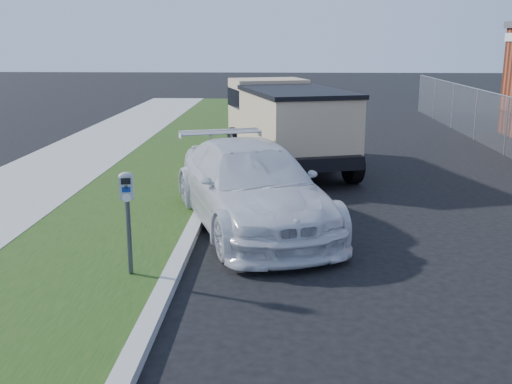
{
  "coord_description": "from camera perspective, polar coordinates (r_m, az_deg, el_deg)",
  "views": [
    {
      "loc": [
        -1.0,
        -8.74,
        3.47
      ],
      "look_at": [
        -1.4,
        1.0,
        1.0
      ],
      "focal_mm": 42.0,
      "sensor_mm": 36.0,
      "label": 1
    }
  ],
  "objects": [
    {
      "name": "dump_truck",
      "position": [
        16.88,
        2.76,
        6.87
      ],
      "size": [
        3.8,
        6.34,
        2.34
      ],
      "rotation": [
        0.0,
        0.0,
        0.29
      ],
      "color": "black",
      "rests_on": "ground"
    },
    {
      "name": "parking_meter",
      "position": [
        8.76,
        -12.17,
        -0.82
      ],
      "size": [
        0.23,
        0.17,
        1.52
      ],
      "rotation": [
        0.0,
        0.0,
        0.18
      ],
      "color": "#3F4247",
      "rests_on": "ground"
    },
    {
      "name": "white_wagon",
      "position": [
        11.45,
        -0.48,
        0.65
      ],
      "size": [
        3.85,
        5.84,
        1.57
      ],
      "primitive_type": "imported",
      "rotation": [
        0.0,
        0.0,
        0.33
      ],
      "color": "silver",
      "rests_on": "ground"
    },
    {
      "name": "streetside",
      "position": [
        12.16,
        -19.84,
        -2.9
      ],
      "size": [
        6.12,
        50.0,
        0.15
      ],
      "color": "gray",
      "rests_on": "ground"
    },
    {
      "name": "ground",
      "position": [
        9.46,
        8.32,
        -7.46
      ],
      "size": [
        120.0,
        120.0,
        0.0
      ],
      "primitive_type": "plane",
      "color": "black",
      "rests_on": "ground"
    }
  ]
}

